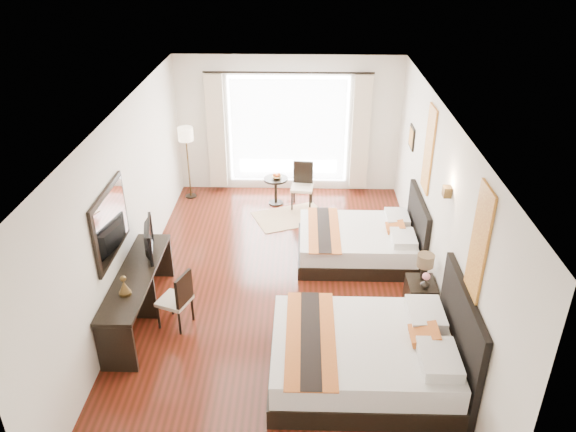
{
  "coord_description": "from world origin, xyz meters",
  "views": [
    {
      "loc": [
        0.29,
        -7.1,
        5.07
      ],
      "look_at": [
        0.08,
        0.47,
        1.06
      ],
      "focal_mm": 35.0,
      "sensor_mm": 36.0,
      "label": 1
    }
  ],
  "objects_px": {
    "fruit_bowl": "(277,178)",
    "bed_far": "(362,242)",
    "table_lamp": "(425,262)",
    "television": "(145,239)",
    "window_chair": "(302,194)",
    "side_table": "(276,191)",
    "vase": "(425,283)",
    "console_desk": "(139,296)",
    "nightstand": "(420,296)",
    "floor_lamp": "(186,139)",
    "bed_near": "(370,355)",
    "desk_chair": "(176,309)"
  },
  "relations": [
    {
      "from": "console_desk",
      "to": "side_table",
      "type": "relative_size",
      "value": 3.99
    },
    {
      "from": "vase",
      "to": "side_table",
      "type": "relative_size",
      "value": 0.25
    },
    {
      "from": "bed_far",
      "to": "side_table",
      "type": "height_order",
      "value": "bed_far"
    },
    {
      "from": "fruit_bowl",
      "to": "nightstand",
      "type": "bearing_deg",
      "value": -56.74
    },
    {
      "from": "table_lamp",
      "to": "desk_chair",
      "type": "xyz_separation_m",
      "value": [
        -3.5,
        -0.52,
        -0.5
      ]
    },
    {
      "from": "bed_far",
      "to": "vase",
      "type": "height_order",
      "value": "bed_far"
    },
    {
      "from": "console_desk",
      "to": "table_lamp",
      "type": "bearing_deg",
      "value": 5.51
    },
    {
      "from": "bed_far",
      "to": "console_desk",
      "type": "distance_m",
      "value": 3.73
    },
    {
      "from": "television",
      "to": "floor_lamp",
      "type": "relative_size",
      "value": 0.54
    },
    {
      "from": "side_table",
      "to": "fruit_bowl",
      "type": "relative_size",
      "value": 2.89
    },
    {
      "from": "floor_lamp",
      "to": "console_desk",
      "type": "bearing_deg",
      "value": -89.86
    },
    {
      "from": "nightstand",
      "to": "television",
      "type": "relative_size",
      "value": 0.62
    },
    {
      "from": "vase",
      "to": "fruit_bowl",
      "type": "bearing_deg",
      "value": 122.44
    },
    {
      "from": "bed_near",
      "to": "nightstand",
      "type": "height_order",
      "value": "bed_near"
    },
    {
      "from": "bed_near",
      "to": "television",
      "type": "height_order",
      "value": "bed_near"
    },
    {
      "from": "table_lamp",
      "to": "television",
      "type": "bearing_deg",
      "value": 177.74
    },
    {
      "from": "desk_chair",
      "to": "floor_lamp",
      "type": "distance_m",
      "value": 4.27
    },
    {
      "from": "console_desk",
      "to": "floor_lamp",
      "type": "xyz_separation_m",
      "value": [
        -0.01,
        3.98,
        0.88
      ]
    },
    {
      "from": "bed_far",
      "to": "table_lamp",
      "type": "bearing_deg",
      "value": -60.8
    },
    {
      "from": "bed_near",
      "to": "nightstand",
      "type": "relative_size",
      "value": 4.62
    },
    {
      "from": "nightstand",
      "to": "desk_chair",
      "type": "height_order",
      "value": "desk_chair"
    },
    {
      "from": "television",
      "to": "table_lamp",
      "type": "bearing_deg",
      "value": -105.76
    },
    {
      "from": "bed_near",
      "to": "console_desk",
      "type": "distance_m",
      "value": 3.32
    },
    {
      "from": "bed_near",
      "to": "bed_far",
      "type": "relative_size",
      "value": 1.16
    },
    {
      "from": "television",
      "to": "floor_lamp",
      "type": "xyz_separation_m",
      "value": [
        -0.03,
        3.43,
        0.27
      ]
    },
    {
      "from": "console_desk",
      "to": "television",
      "type": "bearing_deg",
      "value": 87.92
    },
    {
      "from": "television",
      "to": "bed_near",
      "type": "bearing_deg",
      "value": -131.1
    },
    {
      "from": "nightstand",
      "to": "fruit_bowl",
      "type": "bearing_deg",
      "value": 123.26
    },
    {
      "from": "bed_far",
      "to": "console_desk",
      "type": "relative_size",
      "value": 0.91
    },
    {
      "from": "bed_near",
      "to": "table_lamp",
      "type": "bearing_deg",
      "value": 58.44
    },
    {
      "from": "floor_lamp",
      "to": "side_table",
      "type": "relative_size",
      "value": 2.7
    },
    {
      "from": "bed_far",
      "to": "table_lamp",
      "type": "xyz_separation_m",
      "value": [
        0.75,
        -1.35,
        0.47
      ]
    },
    {
      "from": "nightstand",
      "to": "console_desk",
      "type": "bearing_deg",
      "value": -175.76
    },
    {
      "from": "nightstand",
      "to": "window_chair",
      "type": "bearing_deg",
      "value": 117.65
    },
    {
      "from": "table_lamp",
      "to": "floor_lamp",
      "type": "distance_m",
      "value": 5.44
    },
    {
      "from": "nightstand",
      "to": "window_chair",
      "type": "xyz_separation_m",
      "value": [
        -1.73,
        3.3,
        0.03
      ]
    },
    {
      "from": "floor_lamp",
      "to": "fruit_bowl",
      "type": "distance_m",
      "value": 1.94
    },
    {
      "from": "desk_chair",
      "to": "fruit_bowl",
      "type": "bearing_deg",
      "value": -87.02
    },
    {
      "from": "vase",
      "to": "side_table",
      "type": "distance_m",
      "value": 4.23
    },
    {
      "from": "nightstand",
      "to": "console_desk",
      "type": "xyz_separation_m",
      "value": [
        -4.02,
        -0.3,
        0.14
      ]
    },
    {
      "from": "television",
      "to": "window_chair",
      "type": "bearing_deg",
      "value": -50.08
    },
    {
      "from": "bed_far",
      "to": "floor_lamp",
      "type": "relative_size",
      "value": 1.34
    },
    {
      "from": "bed_far",
      "to": "fruit_bowl",
      "type": "bearing_deg",
      "value": 127.59
    },
    {
      "from": "side_table",
      "to": "window_chair",
      "type": "distance_m",
      "value": 0.54
    },
    {
      "from": "vase",
      "to": "bed_far",
      "type": "bearing_deg",
      "value": 115.06
    },
    {
      "from": "fruit_bowl",
      "to": "bed_far",
      "type": "bearing_deg",
      "value": -52.41
    },
    {
      "from": "television",
      "to": "floor_lamp",
      "type": "bearing_deg",
      "value": -13.0
    },
    {
      "from": "window_chair",
      "to": "fruit_bowl",
      "type": "bearing_deg",
      "value": -95.86
    },
    {
      "from": "bed_near",
      "to": "floor_lamp",
      "type": "xyz_separation_m",
      "value": [
        -3.15,
        5.07,
        0.92
      ]
    },
    {
      "from": "floor_lamp",
      "to": "fruit_bowl",
      "type": "xyz_separation_m",
      "value": [
        1.79,
        -0.28,
        -0.68
      ]
    }
  ]
}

